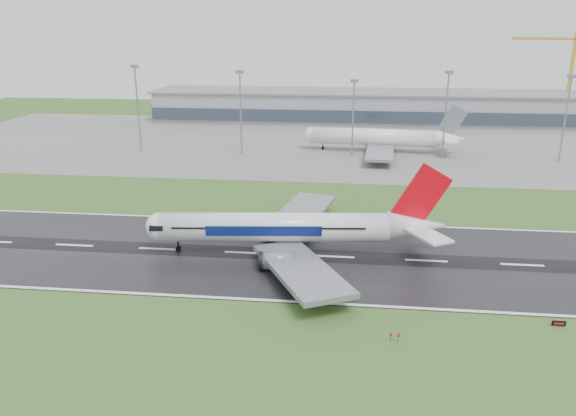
# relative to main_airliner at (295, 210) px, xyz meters

# --- Properties ---
(ground) EXTENTS (520.00, 520.00, 0.00)m
(ground) POSITION_rel_main_airliner_xyz_m (28.78, -2.01, -9.89)
(ground) COLOR #30541F
(ground) RESTS_ON ground
(runway) EXTENTS (400.00, 45.00, 0.10)m
(runway) POSITION_rel_main_airliner_xyz_m (28.78, -2.01, -9.84)
(runway) COLOR black
(runway) RESTS_ON ground
(apron) EXTENTS (400.00, 130.00, 0.08)m
(apron) POSITION_rel_main_airliner_xyz_m (28.78, 122.99, -9.85)
(apron) COLOR slate
(apron) RESTS_ON ground
(terminal) EXTENTS (240.00, 36.00, 15.00)m
(terminal) POSITION_rel_main_airliner_xyz_m (28.78, 182.99, -2.39)
(terminal) COLOR gray
(terminal) RESTS_ON ground
(main_airliner) EXTENTS (72.45, 69.63, 19.58)m
(main_airliner) POSITION_rel_main_airliner_xyz_m (0.00, 0.00, 0.00)
(main_airliner) COLOR silver
(main_airliner) RESTS_ON runway
(parked_airliner) EXTENTS (68.65, 64.52, 18.93)m
(parked_airliner) POSITION_rel_main_airliner_xyz_m (23.43, 106.95, -0.35)
(parked_airliner) COLOR silver
(parked_airliner) RESTS_ON apron
(tower_crane) EXTENTS (44.31, 15.54, 44.89)m
(tower_crane) POSITION_rel_main_airliner_xyz_m (126.11, 197.99, 12.55)
(tower_crane) COLOR gold
(tower_crane) RESTS_ON ground
(runway_sign) EXTENTS (2.29, 0.87, 1.04)m
(runway_sign) POSITION_rel_main_airliner_xyz_m (47.58, -27.43, -9.37)
(runway_sign) COLOR black
(runway_sign) RESTS_ON ground
(floodmast_0) EXTENTS (0.64, 0.64, 32.83)m
(floodmast_0) POSITION_rel_main_airliner_xyz_m (-72.53, 97.99, 6.52)
(floodmast_0) COLOR gray
(floodmast_0) RESTS_ON ground
(floodmast_1) EXTENTS (0.64, 0.64, 31.08)m
(floodmast_1) POSITION_rel_main_airliner_xyz_m (-31.09, 97.99, 5.65)
(floodmast_1) COLOR gray
(floodmast_1) RESTS_ON ground
(floodmast_2) EXTENTS (0.64, 0.64, 28.19)m
(floodmast_2) POSITION_rel_main_airliner_xyz_m (12.50, 97.99, 4.20)
(floodmast_2) COLOR gray
(floodmast_2) RESTS_ON ground
(floodmast_3) EXTENTS (0.64, 0.64, 31.60)m
(floodmast_3) POSITION_rel_main_airliner_xyz_m (46.82, 97.99, 5.91)
(floodmast_3) COLOR gray
(floodmast_3) RESTS_ON ground
(floodmast_4) EXTENTS (0.64, 0.64, 30.56)m
(floodmast_4) POSITION_rel_main_airliner_xyz_m (89.87, 97.99, 5.39)
(floodmast_4) COLOR gray
(floodmast_4) RESTS_ON ground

